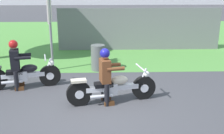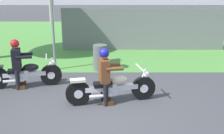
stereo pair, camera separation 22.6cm
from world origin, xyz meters
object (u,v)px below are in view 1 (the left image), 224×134
object	(u,v)px
motorcycle_lead	(113,88)
trash_can	(98,58)
rider_follow	(16,61)
motorcycle_follow	(23,75)
rider_lead	(106,72)
sign_banner	(50,19)

from	to	relation	value
motorcycle_lead	trash_can	size ratio (longest dim) A/B	2.58
rider_follow	trash_can	distance (m)	2.77
motorcycle_follow	motorcycle_lead	bearing A→B (deg)	-35.64
rider_lead	trash_can	distance (m)	2.70
motorcycle_follow	trash_can	xyz separation A→B (m)	(2.06, 1.57, 0.05)
rider_lead	sign_banner	xyz separation A→B (m)	(-1.76, 2.69, 0.92)
motorcycle_follow	sign_banner	world-z (taller)	sign_banner
motorcycle_follow	sign_banner	distance (m)	2.16
motorcycle_follow	rider_follow	size ratio (longest dim) A/B	1.48
motorcycle_follow	rider_lead	bearing A→B (deg)	-37.82
motorcycle_lead	sign_banner	size ratio (longest dim) A/B	0.85
motorcycle_follow	trash_can	distance (m)	2.59
motorcycle_follow	sign_banner	xyz separation A→B (m)	(0.53, 1.60, 1.35)
motorcycle_lead	rider_lead	bearing A→B (deg)	179.13
rider_lead	sign_banner	size ratio (longest dim) A/B	0.53
motorcycle_lead	rider_lead	distance (m)	0.46
motorcycle_lead	rider_follow	world-z (taller)	rider_follow
motorcycle_follow	trash_can	bearing A→B (deg)	24.98
motorcycle_lead	trash_can	distance (m)	2.66
rider_follow	motorcycle_follow	bearing A→B (deg)	-0.89
motorcycle_lead	sign_banner	distance (m)	3.54
trash_can	sign_banner	size ratio (longest dim) A/B	0.33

